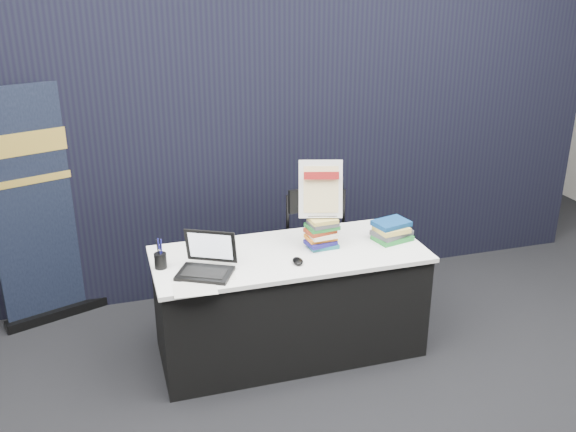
# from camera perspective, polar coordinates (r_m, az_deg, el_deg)

# --- Properties ---
(floor) EXTENTS (8.00, 8.00, 0.00)m
(floor) POSITION_cam_1_polar(r_m,az_deg,el_deg) (4.18, 2.42, -15.69)
(floor) COLOR black
(floor) RESTS_ON ground
(wall_back) EXTENTS (8.00, 0.02, 3.50)m
(wall_back) POSITION_cam_1_polar(r_m,az_deg,el_deg) (7.26, -8.14, 15.27)
(wall_back) COLOR #BBB8B1
(wall_back) RESTS_ON floor
(drape_partition) EXTENTS (6.00, 0.08, 2.40)m
(drape_partition) POSITION_cam_1_polar(r_m,az_deg,el_deg) (5.04, -3.37, 6.28)
(drape_partition) COLOR black
(drape_partition) RESTS_ON floor
(display_table) EXTENTS (1.80, 0.75, 0.75)m
(display_table) POSITION_cam_1_polar(r_m,az_deg,el_deg) (4.41, 0.13, -7.64)
(display_table) COLOR black
(display_table) RESTS_ON floor
(laptop) EXTENTS (0.39, 0.39, 0.25)m
(laptop) POSITION_cam_1_polar(r_m,az_deg,el_deg) (3.98, -7.54, -4.20)
(laptop) COLOR black
(laptop) RESTS_ON display_table
(mouse) EXTENTS (0.07, 0.11, 0.03)m
(mouse) POSITION_cam_1_polar(r_m,az_deg,el_deg) (4.08, 0.88, -4.02)
(mouse) COLOR black
(mouse) RESTS_ON display_table
(brochure_left) EXTENTS (0.33, 0.28, 0.00)m
(brochure_left) POSITION_cam_1_polar(r_m,az_deg,el_deg) (4.03, -6.78, -4.77)
(brochure_left) COLOR silver
(brochure_left) RESTS_ON display_table
(brochure_mid) EXTENTS (0.26, 0.19, 0.00)m
(brochure_mid) POSITION_cam_1_polar(r_m,az_deg,el_deg) (3.81, -8.26, -6.46)
(brochure_mid) COLOR silver
(brochure_mid) RESTS_ON display_table
(brochure_right) EXTENTS (0.35, 0.26, 0.00)m
(brochure_right) POSITION_cam_1_polar(r_m,az_deg,el_deg) (3.99, -7.19, -5.07)
(brochure_right) COLOR silver
(brochure_right) RESTS_ON display_table
(pen_cup) EXTENTS (0.09, 0.09, 0.10)m
(pen_cup) POSITION_cam_1_polar(r_m,az_deg,el_deg) (4.09, -11.27, -3.92)
(pen_cup) COLOR black
(pen_cup) RESTS_ON display_table
(book_stack_tall) EXTENTS (0.21, 0.17, 0.21)m
(book_stack_tall) POSITION_cam_1_polar(r_m,az_deg,el_deg) (4.28, 2.99, -1.47)
(book_stack_tall) COLOR #1C676D
(book_stack_tall) RESTS_ON display_table
(book_stack_short) EXTENTS (0.27, 0.22, 0.13)m
(book_stack_short) POSITION_cam_1_polar(r_m,az_deg,el_deg) (4.46, 9.18, -1.28)
(book_stack_short) COLOR #20782F
(book_stack_short) RESTS_ON display_table
(info_sign) EXTENTS (0.31, 0.19, 0.39)m
(info_sign) POSITION_cam_1_polar(r_m,az_deg,el_deg) (4.20, 2.92, 2.34)
(info_sign) COLOR black
(info_sign) RESTS_ON book_stack_tall
(pullup_banner) EXTENTS (0.74, 0.35, 1.78)m
(pullup_banner) POSITION_cam_1_polar(r_m,az_deg,el_deg) (4.96, -20.90, -0.43)
(pullup_banner) COLOR black
(pullup_banner) RESTS_ON floor
(stacking_chair) EXTENTS (0.52, 0.52, 1.02)m
(stacking_chair) POSITION_cam_1_polar(r_m,az_deg,el_deg) (4.67, 3.18, -3.31)
(stacking_chair) COLOR black
(stacking_chair) RESTS_ON floor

